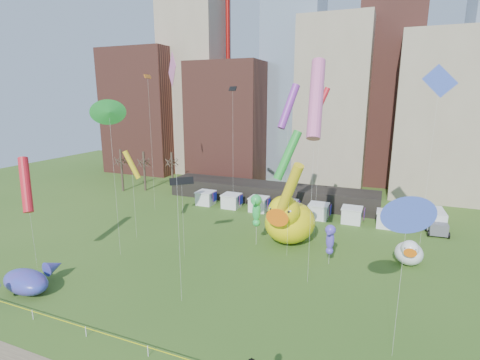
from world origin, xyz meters
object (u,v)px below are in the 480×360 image
at_px(big_duck, 289,220).
at_px(small_duck, 409,252).
at_px(seahorse_green, 256,208).
at_px(seahorse_purple, 330,237).
at_px(box_truck, 435,220).
at_px(whale_inflatable, 28,280).

xyz_separation_m(big_duck, small_duck, (14.38, -0.96, -1.65)).
bearing_deg(seahorse_green, big_duck, 30.63).
height_order(seahorse_green, seahorse_purple, seahorse_green).
relative_size(small_duck, box_truck, 0.63).
height_order(seahorse_green, box_truck, seahorse_green).
height_order(small_duck, seahorse_green, seahorse_green).
bearing_deg(box_truck, small_duck, -109.62).
height_order(small_duck, seahorse_purple, seahorse_purple).
bearing_deg(box_truck, seahorse_purple, -129.51).
distance_m(seahorse_green, whale_inflatable, 25.98).
distance_m(small_duck, box_truck, 14.22).
distance_m(small_duck, seahorse_purple, 9.26).
xyz_separation_m(big_duck, box_truck, (18.36, 12.70, -1.72)).
distance_m(seahorse_green, seahorse_purple, 9.99).
bearing_deg(whale_inflatable, big_duck, 53.68).
bearing_deg(small_duck, box_truck, 75.15).
relative_size(whale_inflatable, box_truck, 1.10).
bearing_deg(seahorse_green, box_truck, 32.96).
bearing_deg(big_duck, box_truck, 40.14).
bearing_deg(small_duck, seahorse_purple, -156.93).
height_order(big_duck, seahorse_green, big_duck).
height_order(small_duck, whale_inflatable, small_duck).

